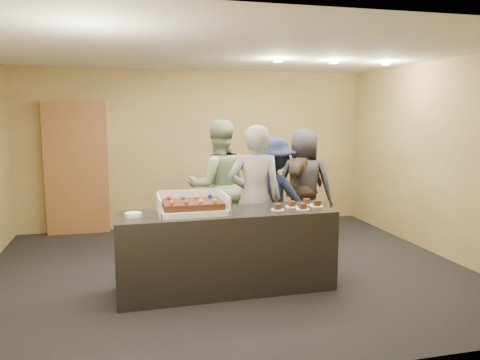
{
  "coord_description": "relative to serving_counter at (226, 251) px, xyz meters",
  "views": [
    {
      "loc": [
        -1.24,
        -5.59,
        1.98
      ],
      "look_at": [
        0.15,
        0.0,
        1.15
      ],
      "focal_mm": 35.0,
      "sensor_mm": 36.0,
      "label": 1
    }
  ],
  "objects": [
    {
      "name": "slice_e",
      "position": [
        1.09,
        0.01,
        0.47
      ],
      "size": [
        0.15,
        0.15,
        0.07
      ],
      "color": "white",
      "rests_on": "serving_counter"
    },
    {
      "name": "slice_d",
      "position": [
        1.01,
        0.15,
        0.47
      ],
      "size": [
        0.15,
        0.15,
        0.07
      ],
      "color": "white",
      "rests_on": "serving_counter"
    },
    {
      "name": "sheet_cake",
      "position": [
        -0.37,
        -0.0,
        0.55
      ],
      "size": [
        0.63,
        0.44,
        0.12
      ],
      "color": "#3A1B0D",
      "rests_on": "cake_box"
    },
    {
      "name": "room",
      "position": [
        0.17,
        0.64,
        0.9
      ],
      "size": [
        6.04,
        6.0,
        2.7
      ],
      "color": "black",
      "rests_on": "ground"
    },
    {
      "name": "plate_stack",
      "position": [
        -1.0,
        -0.03,
        0.47
      ],
      "size": [
        0.17,
        0.17,
        0.04
      ],
      "primitive_type": "cylinder",
      "color": "white",
      "rests_on": "serving_counter"
    },
    {
      "name": "serving_counter",
      "position": [
        0.0,
        0.0,
        0.0
      ],
      "size": [
        2.41,
        0.74,
        0.9
      ],
      "primitive_type": "cube",
      "rotation": [
        0.0,
        0.0,
        0.02
      ],
      "color": "black",
      "rests_on": "floor"
    },
    {
      "name": "cake_box",
      "position": [
        -0.37,
        0.03,
        0.5
      ],
      "size": [
        0.74,
        0.51,
        0.22
      ],
      "color": "white",
      "rests_on": "serving_counter"
    },
    {
      "name": "person_dark_suit",
      "position": [
        1.55,
        1.59,
        0.43
      ],
      "size": [
        1.02,
        0.94,
        1.76
      ],
      "primitive_type": "imported",
      "rotation": [
        0.0,
        0.0,
        2.56
      ],
      "color": "#2A2A2F",
      "rests_on": "floor"
    },
    {
      "name": "storage_cabinet",
      "position": [
        -1.83,
        3.05,
        0.63
      ],
      "size": [
        0.99,
        0.15,
        2.17
      ],
      "primitive_type": "cube",
      "color": "brown",
      "rests_on": "floor"
    },
    {
      "name": "slice_c",
      "position": [
        0.86,
        -0.11,
        0.47
      ],
      "size": [
        0.15,
        0.15,
        0.07
      ],
      "color": "white",
      "rests_on": "serving_counter"
    },
    {
      "name": "ceiling_spotlights",
      "position": [
        1.77,
        1.14,
        2.22
      ],
      "size": [
        1.72,
        0.12,
        0.03
      ],
      "color": "#FFEAC6",
      "rests_on": "ceiling"
    },
    {
      "name": "person_brown_extra",
      "position": [
        1.57,
        1.6,
        0.4
      ],
      "size": [
        1.04,
        0.96,
        1.71
      ],
      "primitive_type": "imported",
      "rotation": [
        0.0,
        0.0,
        3.83
      ],
      "color": "brown",
      "rests_on": "floor"
    },
    {
      "name": "person_navy_man",
      "position": [
        0.86,
        0.98,
        0.38
      ],
      "size": [
        1.24,
        1.12,
        1.66
      ],
      "primitive_type": "imported",
      "rotation": [
        0.0,
        0.0,
        2.53
      ],
      "color": "#161F3B",
      "rests_on": "floor"
    },
    {
      "name": "person_sage_man",
      "position": [
        0.23,
        1.55,
        0.49
      ],
      "size": [
        0.93,
        0.73,
        1.88
      ],
      "primitive_type": "imported",
      "rotation": [
        0.0,
        0.0,
        3.17
      ],
      "color": "#92AE7D",
      "rests_on": "floor"
    },
    {
      "name": "slice_a",
      "position": [
        0.58,
        -0.07,
        0.47
      ],
      "size": [
        0.15,
        0.15,
        0.07
      ],
      "color": "white",
      "rests_on": "serving_counter"
    },
    {
      "name": "slice_b",
      "position": [
        0.79,
        0.06,
        0.47
      ],
      "size": [
        0.15,
        0.15,
        0.07
      ],
      "color": "white",
      "rests_on": "serving_counter"
    },
    {
      "name": "person_server_grey",
      "position": [
        0.49,
        0.56,
        0.47
      ],
      "size": [
        0.75,
        0.57,
        1.84
      ],
      "primitive_type": "imported",
      "rotation": [
        0.0,
        0.0,
        2.93
      ],
      "color": "gray",
      "rests_on": "floor"
    }
  ]
}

